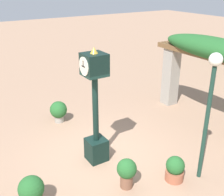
# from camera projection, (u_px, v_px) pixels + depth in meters

# --- Properties ---
(ground_plane) EXTENTS (60.00, 60.00, 0.00)m
(ground_plane) POSITION_uv_depth(u_px,v_px,m) (102.00, 157.00, 7.81)
(ground_plane) COLOR #9E7A60
(pedestal_clock) EXTENTS (0.55, 0.59, 3.13)m
(pedestal_clock) POSITION_uv_depth(u_px,v_px,m) (95.00, 108.00, 7.14)
(pedestal_clock) COLOR black
(pedestal_clock) RESTS_ON ground
(pergola) EXTENTS (4.73, 1.08, 2.91)m
(pergola) POSITION_uv_depth(u_px,v_px,m) (213.00, 59.00, 9.00)
(pergola) COLOR gray
(pergola) RESTS_ON ground
(potted_plant_near_left) EXTENTS (0.58, 0.58, 0.75)m
(potted_plant_near_left) POSITION_uv_depth(u_px,v_px,m) (59.00, 111.00, 9.63)
(potted_plant_near_left) COLOR gray
(potted_plant_near_left) RESTS_ON ground
(potted_plant_near_right) EXTENTS (0.46, 0.46, 0.65)m
(potted_plant_near_right) POSITION_uv_depth(u_px,v_px,m) (175.00, 169.00, 6.83)
(potted_plant_near_right) COLOR #9E563D
(potted_plant_near_right) RESTS_ON ground
(potted_plant_far_left) EXTENTS (0.56, 0.56, 0.75)m
(potted_plant_far_left) POSITION_uv_depth(u_px,v_px,m) (32.00, 191.00, 6.00)
(potted_plant_far_left) COLOR #9E563D
(potted_plant_far_left) RESTS_ON ground
(potted_plant_far_right) EXTENTS (0.47, 0.47, 0.75)m
(potted_plant_far_right) POSITION_uv_depth(u_px,v_px,m) (127.00, 171.00, 6.55)
(potted_plant_far_right) COLOR brown
(potted_plant_far_right) RESTS_ON ground
(lamp_post) EXTENTS (0.30, 0.30, 3.17)m
(lamp_post) POSITION_uv_depth(u_px,v_px,m) (210.00, 96.00, 6.22)
(lamp_post) COLOR #19382D
(lamp_post) RESTS_ON ground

